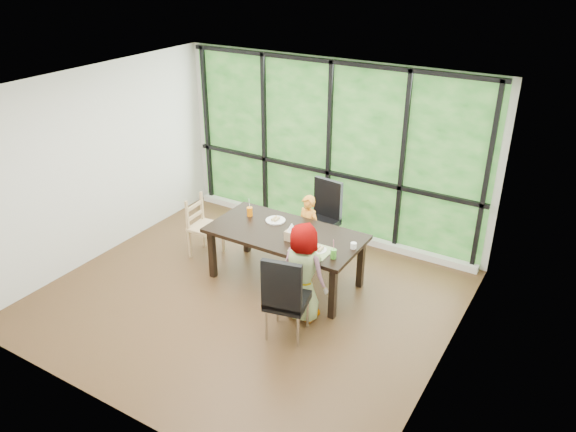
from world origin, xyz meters
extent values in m
plane|color=black|center=(0.00, 0.00, 0.00)|extent=(5.00, 5.00, 0.00)
plane|color=silver|center=(0.00, 2.25, 1.35)|extent=(5.00, 0.00, 5.00)
cube|color=#164B16|center=(0.00, 2.23, 1.35)|extent=(4.80, 0.02, 2.65)
cube|color=silver|center=(0.00, 2.15, 0.05)|extent=(4.80, 0.12, 0.10)
cube|color=black|center=(0.21, 0.60, 0.38)|extent=(2.05, 1.07, 0.75)
cube|color=black|center=(0.21, 1.57, 0.54)|extent=(0.51, 0.51, 1.08)
cube|color=black|center=(0.81, -0.36, 0.54)|extent=(0.55, 0.55, 1.08)
cube|color=tan|center=(-1.15, 0.62, 0.45)|extent=(0.43, 0.45, 0.90)
imported|color=orange|center=(0.21, 1.20, 0.51)|extent=(0.42, 0.32, 1.02)
imported|color=slate|center=(0.81, 0.03, 0.63)|extent=(0.65, 0.46, 1.26)
cube|color=tan|center=(0.73, 0.36, 0.75)|extent=(0.48, 0.35, 0.01)
cylinder|color=white|center=(-0.07, 0.80, 0.76)|extent=(0.27, 0.27, 0.02)
cylinder|color=white|center=(0.79, 0.39, 0.76)|extent=(0.23, 0.23, 0.01)
cylinder|color=orange|center=(-0.46, 0.76, 0.81)|extent=(0.08, 0.08, 0.13)
cylinder|color=#52B135|center=(1.04, 0.32, 0.81)|extent=(0.07, 0.07, 0.12)
cylinder|color=white|center=(1.15, 0.66, 0.79)|extent=(0.08, 0.08, 0.08)
cube|color=tan|center=(0.38, 0.46, 0.81)|extent=(0.15, 0.15, 0.13)
cylinder|color=white|center=(-0.46, 0.76, 0.92)|extent=(0.01, 0.04, 0.20)
cylinder|color=pink|center=(1.04, 0.32, 0.91)|extent=(0.01, 0.04, 0.20)
cone|color=white|center=(0.38, 0.46, 0.93)|extent=(0.12, 0.12, 0.11)
camera|label=1|loc=(3.55, -4.90, 4.14)|focal=34.84mm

